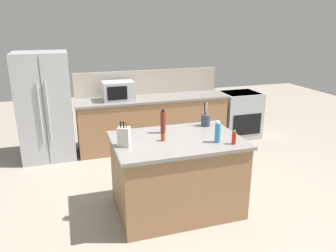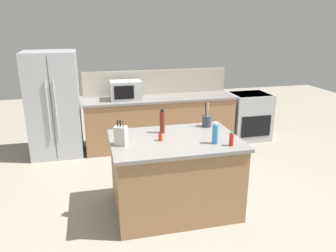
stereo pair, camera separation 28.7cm
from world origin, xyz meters
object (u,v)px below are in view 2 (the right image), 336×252
at_px(dish_soap_bottle, 215,134).
at_px(hot_sauce_bottle, 231,139).
at_px(refrigerator, 54,105).
at_px(microwave, 126,90).
at_px(knife_block, 121,136).
at_px(vinegar_bottle, 162,122).
at_px(utensil_crock, 207,121).
at_px(spice_jar_paprika, 161,137).
at_px(range_oven, 249,116).

relative_size(dish_soap_bottle, hot_sauce_bottle, 1.58).
xyz_separation_m(refrigerator, microwave, (1.24, -0.05, 0.20)).
bearing_deg(knife_block, vinegar_bottle, 56.67).
xyz_separation_m(refrigerator, knife_block, (0.92, -2.30, 0.15)).
xyz_separation_m(utensil_crock, spice_jar_paprika, (-0.71, -0.38, -0.03)).
distance_m(microwave, spice_jar_paprika, 2.22).
distance_m(dish_soap_bottle, hot_sauce_bottle, 0.19).
distance_m(utensil_crock, vinegar_bottle, 0.64).
xyz_separation_m(range_oven, microwave, (-2.44, 0.00, 0.64)).
bearing_deg(knife_block, hot_sauce_bottle, 12.71).
bearing_deg(spice_jar_paprika, hot_sauce_bottle, -25.35).
height_order(refrigerator, dish_soap_bottle, refrigerator).
relative_size(refrigerator, microwave, 3.31).
distance_m(spice_jar_paprika, hot_sauce_bottle, 0.81).
height_order(dish_soap_bottle, vinegar_bottle, vinegar_bottle).
distance_m(microwave, utensil_crock, 2.03).
bearing_deg(hot_sauce_bottle, range_oven, 58.74).
height_order(dish_soap_bottle, hot_sauce_bottle, dish_soap_bottle).
height_order(microwave, spice_jar_paprika, microwave).
bearing_deg(dish_soap_bottle, spice_jar_paprika, 157.80).
height_order(microwave, dish_soap_bottle, microwave).
bearing_deg(refrigerator, spice_jar_paprika, -58.67).
height_order(spice_jar_paprika, dish_soap_bottle, dish_soap_bottle).
bearing_deg(refrigerator, microwave, -2.38).
xyz_separation_m(refrigerator, spice_jar_paprika, (1.38, -2.27, 0.09)).
bearing_deg(utensil_crock, range_oven, 49.28).
distance_m(refrigerator, dish_soap_bottle, 3.19).
relative_size(range_oven, hot_sauce_bottle, 5.73).
distance_m(vinegar_bottle, hot_sauce_bottle, 0.90).
bearing_deg(vinegar_bottle, range_oven, 41.39).
xyz_separation_m(dish_soap_bottle, hot_sauce_bottle, (0.15, -0.11, -0.04)).
height_order(utensil_crock, hot_sauce_bottle, utensil_crock).
xyz_separation_m(refrigerator, dish_soap_bottle, (1.96, -2.51, 0.16)).
bearing_deg(range_oven, dish_soap_bottle, -124.84).
bearing_deg(knife_block, spice_jar_paprika, 31.82).
xyz_separation_m(refrigerator, utensil_crock, (2.09, -1.89, 0.12)).
xyz_separation_m(refrigerator, hot_sauce_bottle, (2.11, -2.62, 0.11)).
bearing_deg(spice_jar_paprika, refrigerator, 121.33).
relative_size(range_oven, microwave, 1.69).
relative_size(utensil_crock, vinegar_bottle, 1.06).
bearing_deg(range_oven, knife_block, -140.70).
xyz_separation_m(microwave, utensil_crock, (0.85, -1.84, -0.08)).
height_order(microwave, utensil_crock, microwave).
bearing_deg(utensil_crock, vinegar_bottle, -170.30).
distance_m(refrigerator, microwave, 1.25).
height_order(refrigerator, utensil_crock, refrigerator).
distance_m(knife_block, vinegar_bottle, 0.63).
height_order(knife_block, dish_soap_bottle, knife_block).
height_order(spice_jar_paprika, vinegar_bottle, vinegar_bottle).
relative_size(microwave, spice_jar_paprika, 5.07).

